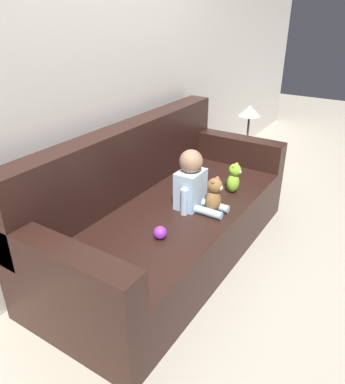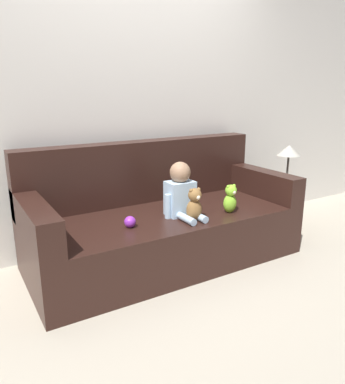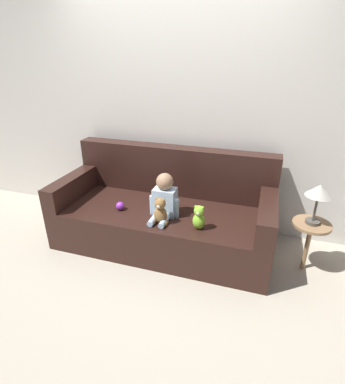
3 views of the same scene
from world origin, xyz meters
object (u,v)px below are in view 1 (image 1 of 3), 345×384
Objects in this scene: couch at (163,215)px; side_table at (248,127)px; person_baby at (192,184)px; teddy_bear_brown at (214,196)px; plush_toy_side at (234,178)px; toy_ball at (160,233)px.

couch is 1.41m from side_table.
couch is at bearing 107.87° from person_baby.
teddy_bear_brown is at bearing -84.17° from person_baby.
toy_ball is at bearing 172.52° from plush_toy_side.
plush_toy_side is 0.83m from toy_ball.
toy_ball is at bearing -175.22° from person_baby.
plush_toy_side is 0.99m from side_table.
plush_toy_side is 0.27× the size of side_table.
person_baby is 0.40m from plush_toy_side.
side_table reaches higher than toy_ball.
side_table is (0.94, 0.28, 0.10)m from plush_toy_side.
couch is at bearing 102.70° from teddy_bear_brown.
couch is 5.13× the size of person_baby.
teddy_bear_brown is 0.35m from plush_toy_side.
teddy_bear_brown is at bearing -167.11° from side_table.
teddy_bear_brown is 0.30× the size of side_table.
toy_ball is at bearing -148.23° from couch.
couch reaches higher than side_table.
toy_ball is 1.77m from side_table.
couch reaches higher than toy_ball.
toy_ball is (-0.45, -0.04, -0.14)m from person_baby.
plush_toy_side is (0.35, 0.01, -0.00)m from teddy_bear_brown.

